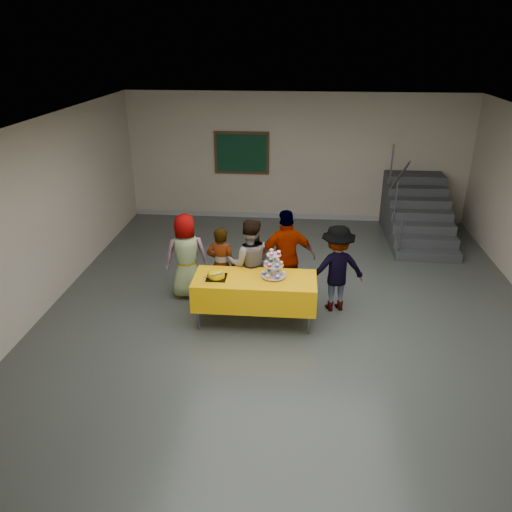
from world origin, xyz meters
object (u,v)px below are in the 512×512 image
Objects in this scene: schoolchild_a at (186,256)px; schoolchild_b at (221,265)px; bake_table at (255,290)px; staircase at (416,214)px; cupcake_stand at (274,267)px; schoolchild_c at (250,263)px; noticeboard at (242,153)px; schoolchild_e at (336,268)px; bear_cake at (217,274)px; schoolchild_d at (286,258)px.

schoolchild_a is 1.11× the size of schoolchild_b.
staircase reaches higher than bake_table.
staircase is (2.97, 3.98, -0.45)m from cupcake_stand.
schoolchild_b is (-0.90, 0.57, -0.27)m from cupcake_stand.
bake_table is at bearing 98.28° from schoolchild_c.
schoolchild_a is at bearing -8.06° from schoolchild_b.
schoolchild_e is at bearing -65.12° from noticeboard.
bear_cake is 1.94m from schoolchild_e.
schoolchild_b is 0.49m from schoolchild_c.
schoolchild_d is at bearing -177.02° from schoolchild_c.
bake_table is 1.48m from schoolchild_a.
staircase is at bearing 46.83° from bear_cake.
schoolchild_a is at bearing -144.09° from staircase.
cupcake_stand reaches higher than bear_cake.
staircase reaches higher than schoolchild_d.
noticeboard reaches higher than bake_table.
staircase reaches higher than bear_cake.
schoolchild_d is at bearing -74.12° from noticeboard.
staircase reaches higher than schoolchild_c.
cupcake_stand is at bearing 154.03° from schoolchild_b.
staircase is (1.98, 3.50, -0.24)m from schoolchild_e.
bake_table is 1.29× the size of schoolchild_e.
noticeboard reaches higher than schoolchild_c.
schoolchild_d is at bearing -21.17° from schoolchild_e.
cupcake_stand is at bearing 7.22° from bear_cake.
bear_cake is 0.25× the size of schoolchild_e.
schoolchild_e is at bearing 158.20° from schoolchild_a.
schoolchild_c reaches higher than schoolchild_a.
staircase reaches higher than schoolchild_a.
bake_table is 1.41× the size of schoolchild_b.
cupcake_stand is 0.27× the size of schoolchild_d.
schoolchild_c is at bearing 130.01° from cupcake_stand.
cupcake_stand is 1.12m from schoolchild_e.
schoolchild_c is (0.48, -0.07, 0.09)m from schoolchild_b.
schoolchild_a reaches higher than schoolchild_e.
schoolchild_d is (1.08, 0.02, 0.16)m from schoolchild_b.
schoolchild_b is (-0.62, 0.64, 0.11)m from bake_table.
staircase is (3.84, 4.09, -0.34)m from bear_cake.
schoolchild_b is 1.89m from schoolchild_e.
bake_table is at bearing -128.80° from staircase.
bear_cake is (-0.58, -0.04, 0.27)m from bake_table.
bear_cake is at bearing -175.83° from bake_table.
schoolchild_e is 4.86m from noticeboard.
cupcake_stand is at bearing 13.39° from bake_table.
cupcake_stand is 0.29× the size of schoolchild_c.
schoolchild_a is 0.62× the size of staircase.
schoolchild_e reaches higher than bake_table.
schoolchild_d is 1.27× the size of noticeboard.
schoolchild_e is 4.03m from staircase.
bear_cake is 4.99m from noticeboard.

